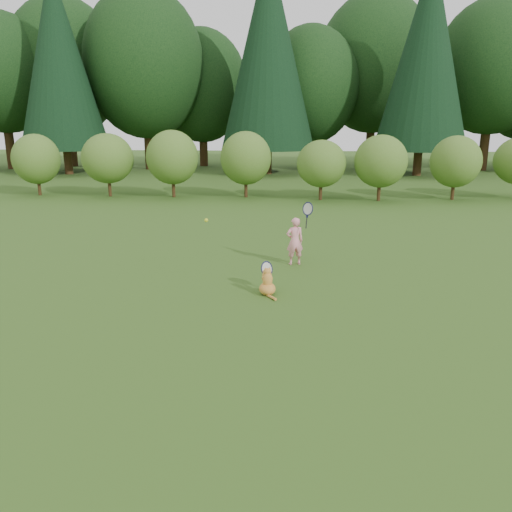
# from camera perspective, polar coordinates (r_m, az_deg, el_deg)

# --- Properties ---
(ground) EXTENTS (100.00, 100.00, 0.00)m
(ground) POSITION_cam_1_polar(r_m,az_deg,el_deg) (8.79, -1.75, -5.73)
(ground) COLOR #274C15
(ground) RESTS_ON ground
(shrub_row) EXTENTS (28.00, 3.00, 2.80)m
(shrub_row) POSITION_cam_1_polar(r_m,az_deg,el_deg) (21.26, 2.31, 10.37)
(shrub_row) COLOR #4B6920
(shrub_row) RESTS_ON ground
(woodland_backdrop) EXTENTS (48.00, 10.00, 15.00)m
(woodland_backdrop) POSITION_cam_1_polar(r_m,az_deg,el_deg) (31.49, 3.35, 22.99)
(woodland_backdrop) COLOR black
(woodland_backdrop) RESTS_ON ground
(child) EXTENTS (0.63, 0.43, 1.61)m
(child) POSITION_cam_1_polar(r_m,az_deg,el_deg) (11.22, 4.50, 1.83)
(child) COLOR pink
(child) RESTS_ON ground
(cat) EXTENTS (0.41, 0.77, 0.71)m
(cat) POSITION_cam_1_polar(r_m,az_deg,el_deg) (9.30, 1.31, -2.79)
(cat) COLOR #B36B22
(cat) RESTS_ON ground
(tennis_ball) EXTENTS (0.08, 0.08, 0.08)m
(tennis_ball) POSITION_cam_1_polar(r_m,az_deg,el_deg) (10.09, -5.71, 4.09)
(tennis_ball) COLOR #C9C917
(tennis_ball) RESTS_ON ground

